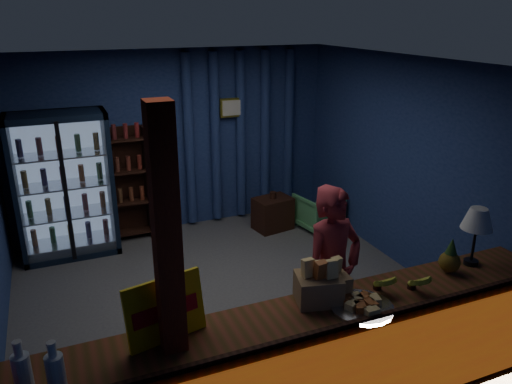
% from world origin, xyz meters
% --- Properties ---
extents(ground, '(4.60, 4.60, 0.00)m').
position_xyz_m(ground, '(0.00, 0.00, 0.00)').
color(ground, '#515154').
rests_on(ground, ground).
extents(room_walls, '(4.60, 4.60, 4.60)m').
position_xyz_m(room_walls, '(0.00, 0.00, 1.57)').
color(room_walls, navy).
rests_on(room_walls, ground).
extents(counter, '(4.40, 0.57, 0.99)m').
position_xyz_m(counter, '(0.00, -1.91, 0.48)').
color(counter, brown).
rests_on(counter, ground).
extents(support_post, '(0.16, 0.16, 2.60)m').
position_xyz_m(support_post, '(-1.05, -1.90, 1.30)').
color(support_post, '#993016').
rests_on(support_post, ground).
extents(beverage_cooler, '(1.20, 0.62, 1.90)m').
position_xyz_m(beverage_cooler, '(-1.55, 1.92, 0.93)').
color(beverage_cooler, black).
rests_on(beverage_cooler, ground).
extents(bottle_shelf, '(0.50, 0.28, 1.60)m').
position_xyz_m(bottle_shelf, '(-0.70, 2.06, 0.79)').
color(bottle_shelf, '#351910').
rests_on(bottle_shelf, ground).
extents(curtain_folds, '(1.74, 0.14, 2.50)m').
position_xyz_m(curtain_folds, '(1.00, 2.14, 1.30)').
color(curtain_folds, navy).
rests_on(curtain_folds, room_walls).
extents(framed_picture, '(0.36, 0.04, 0.28)m').
position_xyz_m(framed_picture, '(0.85, 2.10, 1.75)').
color(framed_picture, gold).
rests_on(framed_picture, room_walls).
extents(shopkeeper, '(0.67, 0.51, 1.67)m').
position_xyz_m(shopkeeper, '(0.54, -1.30, 0.84)').
color(shopkeeper, maroon).
rests_on(shopkeeper, ground).
extents(green_chair, '(0.67, 0.69, 0.54)m').
position_xyz_m(green_chair, '(1.90, 1.30, 0.27)').
color(green_chair, '#53A762').
rests_on(green_chair, ground).
extents(side_table, '(0.59, 0.47, 0.58)m').
position_xyz_m(side_table, '(1.26, 1.53, 0.24)').
color(side_table, '#351910').
rests_on(side_table, ground).
extents(yellow_sign, '(0.57, 0.23, 0.45)m').
position_xyz_m(yellow_sign, '(-1.07, -1.79, 1.17)').
color(yellow_sign, yellow).
rests_on(yellow_sign, counter).
extents(soda_bottles, '(0.65, 0.19, 0.35)m').
position_xyz_m(soda_bottles, '(-2.05, -2.01, 1.09)').
color(soda_bottles, red).
rests_on(soda_bottles, counter).
extents(snack_box_left, '(0.40, 0.35, 0.36)m').
position_xyz_m(snack_box_left, '(0.12, -1.79, 1.08)').
color(snack_box_left, '#A97D52').
rests_on(snack_box_left, counter).
extents(snack_box_centre, '(0.32, 0.27, 0.32)m').
position_xyz_m(snack_box_centre, '(0.21, -1.76, 1.06)').
color(snack_box_centre, '#A97D52').
rests_on(snack_box_centre, counter).
extents(pastry_tray, '(0.49, 0.49, 0.08)m').
position_xyz_m(pastry_tray, '(0.37, -2.01, 0.98)').
color(pastry_tray, silver).
rests_on(pastry_tray, counter).
extents(banana_bunches, '(0.49, 0.29, 0.16)m').
position_xyz_m(banana_bunches, '(0.78, -1.91, 1.03)').
color(banana_bunches, gold).
rests_on(banana_bunches, counter).
extents(table_lamp, '(0.27, 0.27, 0.53)m').
position_xyz_m(table_lamp, '(1.66, -1.79, 1.37)').
color(table_lamp, black).
rests_on(table_lamp, counter).
extents(pineapple, '(0.18, 0.18, 0.31)m').
position_xyz_m(pineapple, '(1.37, -1.83, 1.08)').
color(pineapple, '#9C691C').
rests_on(pineapple, counter).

